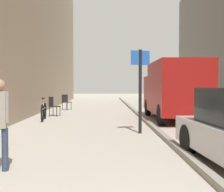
{
  "coord_description": "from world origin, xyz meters",
  "views": [
    {
      "loc": [
        -0.09,
        -1.01,
        1.5
      ],
      "look_at": [
        0.22,
        11.81,
        1.03
      ],
      "focal_mm": 47.34,
      "sensor_mm": 36.0,
      "label": 1
    }
  ],
  "objects_px": {
    "street_sign_post": "(140,84)",
    "cafe_chair_by_doorway": "(66,101)",
    "bicycle_leaning": "(44,111)",
    "cafe_chair_near_window": "(53,105)",
    "delivery_van": "(174,89)",
    "pedestrian_main_foreground": "(0,118)"
  },
  "relations": [
    {
      "from": "street_sign_post",
      "to": "cafe_chair_by_doorway",
      "type": "bearing_deg",
      "value": -80.07
    },
    {
      "from": "bicycle_leaning",
      "to": "cafe_chair_near_window",
      "type": "distance_m",
      "value": 1.73
    },
    {
      "from": "bicycle_leaning",
      "to": "cafe_chair_near_window",
      "type": "relative_size",
      "value": 1.88
    },
    {
      "from": "bicycle_leaning",
      "to": "delivery_van",
      "type": "bearing_deg",
      "value": -5.79
    },
    {
      "from": "delivery_van",
      "to": "street_sign_post",
      "type": "bearing_deg",
      "value": -117.58
    },
    {
      "from": "delivery_van",
      "to": "street_sign_post",
      "type": "relative_size",
      "value": 2.03
    },
    {
      "from": "pedestrian_main_foreground",
      "to": "street_sign_post",
      "type": "relative_size",
      "value": 0.62
    },
    {
      "from": "cafe_chair_by_doorway",
      "to": "bicycle_leaning",
      "type": "bearing_deg",
      "value": -61.92
    },
    {
      "from": "pedestrian_main_foreground",
      "to": "delivery_van",
      "type": "xyz_separation_m",
      "value": [
        4.81,
        7.54,
        0.39
      ]
    },
    {
      "from": "street_sign_post",
      "to": "cafe_chair_near_window",
      "type": "relative_size",
      "value": 2.77
    },
    {
      "from": "delivery_van",
      "to": "cafe_chair_by_doorway",
      "type": "relative_size",
      "value": 5.61
    },
    {
      "from": "street_sign_post",
      "to": "delivery_van",
      "type": "bearing_deg",
      "value": -129.68
    },
    {
      "from": "street_sign_post",
      "to": "bicycle_leaning",
      "type": "relative_size",
      "value": 1.47
    },
    {
      "from": "street_sign_post",
      "to": "bicycle_leaning",
      "type": "xyz_separation_m",
      "value": [
        -3.73,
        3.55,
        -1.16
      ]
    },
    {
      "from": "pedestrian_main_foreground",
      "to": "cafe_chair_near_window",
      "type": "distance_m",
      "value": 9.3
    },
    {
      "from": "delivery_van",
      "to": "cafe_chair_near_window",
      "type": "distance_m",
      "value": 5.83
    },
    {
      "from": "pedestrian_main_foreground",
      "to": "cafe_chair_by_doorway",
      "type": "bearing_deg",
      "value": -100.34
    },
    {
      "from": "bicycle_leaning",
      "to": "cafe_chair_near_window",
      "type": "bearing_deg",
      "value": 80.82
    },
    {
      "from": "cafe_chair_near_window",
      "to": "cafe_chair_by_doorway",
      "type": "xyz_separation_m",
      "value": [
        0.15,
        3.57,
        0.0
      ]
    },
    {
      "from": "delivery_van",
      "to": "bicycle_leaning",
      "type": "bearing_deg",
      "value": -179.58
    },
    {
      "from": "cafe_chair_by_doorway",
      "to": "pedestrian_main_foreground",
      "type": "bearing_deg",
      "value": -56.72
    },
    {
      "from": "delivery_van",
      "to": "pedestrian_main_foreground",
      "type": "bearing_deg",
      "value": -121.97
    }
  ]
}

